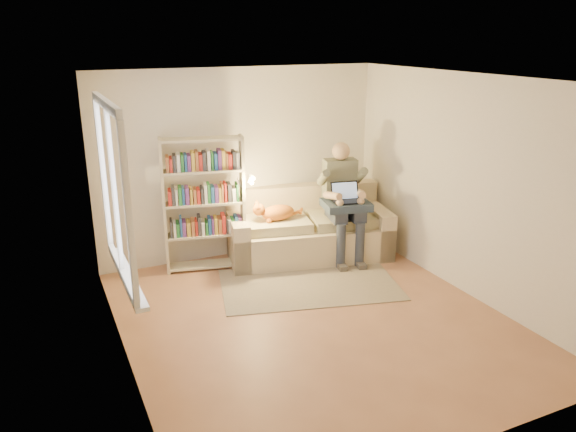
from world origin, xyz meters
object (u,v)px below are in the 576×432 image
sofa (307,232)px  laptop (350,196)px  bookshelf (204,198)px  person (343,195)px  cat (272,213)px

sofa → laptop: laptop is taller
sofa → bookshelf: size_ratio=1.34×
person → bookshelf: 1.89m
sofa → bookshelf: bearing=-174.0°
person → cat: bearing=178.7°
sofa → person: bearing=-20.1°
sofa → laptop: (0.42, -0.41, 0.58)m
sofa → laptop: size_ratio=5.45×
sofa → bookshelf: 1.58m
person → laptop: (0.02, -0.16, 0.02)m
laptop → sofa: bearing=147.9°
cat → bookshelf: bearing=-179.5°
cat → laptop: 1.07m
sofa → person: 0.74m
cat → bookshelf: bookshelf is taller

